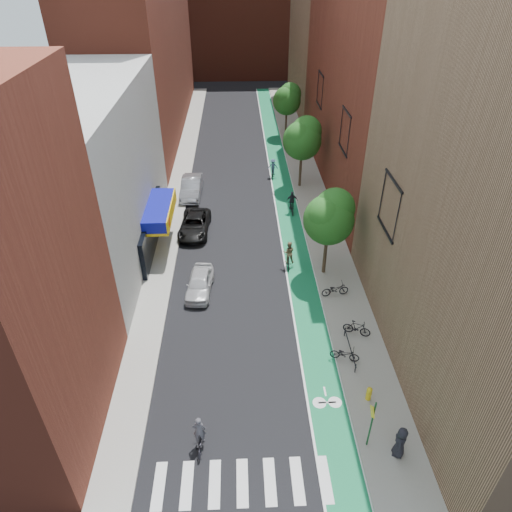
{
  "coord_description": "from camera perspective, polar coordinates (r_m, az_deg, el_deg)",
  "views": [
    {
      "loc": [
        -0.26,
        -15.76,
        19.33
      ],
      "look_at": [
        0.83,
        10.2,
        1.5
      ],
      "focal_mm": 32.0,
      "sensor_mm": 36.0,
      "label": 1
    }
  ],
  "objects": [
    {
      "name": "building_far_closure",
      "position": [
        88.25,
        -2.54,
        28.37
      ],
      "size": [
        30.0,
        14.0,
        20.0
      ],
      "primitive_type": "cube",
      "color": "maroon",
      "rests_on": "ground"
    },
    {
      "name": "building_right_far_tan",
      "position": [
        67.68,
        8.91,
        25.33
      ],
      "size": [
        8.0,
        20.0,
        18.0
      ],
      "primitive_type": "cube",
      "color": "#8C6B4C",
      "rests_on": "ground"
    },
    {
      "name": "sidewalk_left",
      "position": [
        46.34,
        -9.44,
        9.44
      ],
      "size": [
        2.0,
        68.0,
        0.15
      ],
      "primitive_type": "cube",
      "color": "gray",
      "rests_on": "ground"
    },
    {
      "name": "parked_bike_near",
      "position": [
        26.27,
        11.03,
        -11.93
      ],
      "size": [
        1.73,
        1.03,
        0.86
      ],
      "primitive_type": "imported",
      "rotation": [
        0.0,
        0.0,
        1.27
      ],
      "color": "black",
      "rests_on": "sidewalk_right"
    },
    {
      "name": "fire_hydrant",
      "position": [
        24.7,
        13.94,
        -16.3
      ],
      "size": [
        0.29,
        0.29,
        0.83
      ],
      "color": "yellow",
      "rests_on": "sidewalk_right"
    },
    {
      "name": "tree_far",
      "position": [
        56.09,
        3.93,
        19.06
      ],
      "size": [
        3.3,
        3.25,
        6.21
      ],
      "color": "#332619",
      "rests_on": "ground"
    },
    {
      "name": "parked_car_silver",
      "position": [
        42.83,
        -8.08,
        8.51
      ],
      "size": [
        1.87,
        5.02,
        1.64
      ],
      "primitive_type": "imported",
      "rotation": [
        0.0,
        0.0,
        -0.03
      ],
      "color": "gray",
      "rests_on": "ground"
    },
    {
      "name": "cyclist_lane_mid",
      "position": [
        39.61,
        4.51,
        6.4
      ],
      "size": [
        0.97,
        1.58,
        1.98
      ],
      "rotation": [
        0.0,
        0.0,
        3.19
      ],
      "color": "black",
      "rests_on": "ground"
    },
    {
      "name": "ground",
      "position": [
        24.94,
        -0.97,
        -16.35
      ],
      "size": [
        160.0,
        160.0,
        0.0
      ],
      "primitive_type": "plane",
      "color": "black",
      "rests_on": "ground"
    },
    {
      "name": "bike_lane",
      "position": [
        46.21,
        3.14,
        9.69
      ],
      "size": [
        2.0,
        68.0,
        0.01
      ],
      "primitive_type": "cube",
      "color": "#136C40",
      "rests_on": "ground"
    },
    {
      "name": "parked_car_white",
      "position": [
        30.62,
        -7.06,
        -3.38
      ],
      "size": [
        1.95,
        4.11,
        1.36
      ],
      "primitive_type": "imported",
      "rotation": [
        0.0,
        0.0,
        -0.09
      ],
      "color": "silver",
      "rests_on": "ground"
    },
    {
      "name": "tree_near",
      "position": [
        30.24,
        9.2,
        4.96
      ],
      "size": [
        3.4,
        3.36,
        6.42
      ],
      "color": "#332619",
      "rests_on": "ground"
    },
    {
      "name": "building_right_mid_red",
      "position": [
        44.31,
        14.86,
        22.61
      ],
      "size": [
        8.0,
        28.0,
        22.0
      ],
      "primitive_type": "cube",
      "color": "maroon",
      "rests_on": "ground"
    },
    {
      "name": "cyclist_lane_far",
      "position": [
        46.1,
        2.13,
        10.8
      ],
      "size": [
        1.04,
        1.64,
        1.91
      ],
      "rotation": [
        0.0,
        0.0,
        3.09
      ],
      "color": "black",
      "rests_on": "ground"
    },
    {
      "name": "parked_car_black",
      "position": [
        37.04,
        -7.68,
        3.91
      ],
      "size": [
        2.55,
        5.04,
        1.37
      ],
      "primitive_type": "imported",
      "rotation": [
        0.0,
        0.0,
        -0.06
      ],
      "color": "black",
      "rests_on": "ground"
    },
    {
      "name": "parked_bike_mid",
      "position": [
        27.81,
        12.5,
        -8.78
      ],
      "size": [
        1.69,
        1.09,
        0.99
      ],
      "primitive_type": "imported",
      "rotation": [
        0.0,
        0.0,
        1.15
      ],
      "color": "black",
      "rests_on": "sidewalk_right"
    },
    {
      "name": "building_left_white",
      "position": [
        34.33,
        -20.72,
        9.35
      ],
      "size": [
        8.0,
        20.0,
        12.0
      ],
      "primitive_type": "cube",
      "color": "silver",
      "rests_on": "ground"
    },
    {
      "name": "cyclist_lead",
      "position": [
        22.6,
        -7.05,
        -21.62
      ],
      "size": [
        0.59,
        1.63,
        1.97
      ],
      "rotation": [
        0.0,
        0.0,
        3.13
      ],
      "color": "black",
      "rests_on": "ground"
    },
    {
      "name": "sidewalk_right",
      "position": [
        46.48,
        6.26,
        9.78
      ],
      "size": [
        3.0,
        68.0,
        0.15
      ],
      "primitive_type": "cube",
      "color": "gray",
      "rests_on": "ground"
    },
    {
      "name": "parked_bike_far",
      "position": [
        30.38,
        9.86,
        -4.14
      ],
      "size": [
        1.9,
        0.9,
        0.96
      ],
      "primitive_type": "imported",
      "rotation": [
        0.0,
        0.0,
        1.72
      ],
      "color": "black",
      "rests_on": "sidewalk_right"
    },
    {
      "name": "pedestrian",
      "position": [
        22.83,
        17.6,
        -21.28
      ],
      "size": [
        0.84,
        1.0,
        1.75
      ],
      "primitive_type": "imported",
      "rotation": [
        0.0,
        0.0,
        -1.96
      ],
      "color": "black",
      "rests_on": "sidewalk_right"
    },
    {
      "name": "sign_pole",
      "position": [
        22.09,
        14.23,
        -19.46
      ],
      "size": [
        0.13,
        0.71,
        3.0
      ],
      "color": "#194C26",
      "rests_on": "sidewalk_right"
    },
    {
      "name": "building_left_far_red",
      "position": [
        59.33,
        -14.23,
        25.49
      ],
      "size": [
        8.0,
        36.0,
        22.0
      ],
      "primitive_type": "cube",
      "color": "maroon",
      "rests_on": "ground"
    },
    {
      "name": "building_right_near_tan",
      "position": [
        23.92,
        28.83,
        4.35
      ],
      "size": [
        8.0,
        20.0,
        18.0
      ],
      "primitive_type": "cube",
      "color": "#8C6B4C",
      "rests_on": "ground"
    },
    {
      "name": "cyclist_lane_near",
      "position": [
        32.64,
        4.1,
        -0.02
      ],
      "size": [
        0.86,
        1.6,
        2.06
      ],
      "rotation": [
        0.0,
        0.0,
        3.09
      ],
      "color": "black",
      "rests_on": "ground"
    },
    {
      "name": "tree_mid",
      "position": [
        42.73,
        5.86,
        14.54
      ],
      "size": [
        3.55,
        3.53,
        6.74
      ],
      "color": "#332619",
      "rests_on": "ground"
    }
  ]
}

